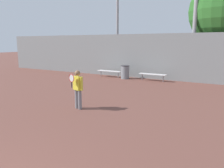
# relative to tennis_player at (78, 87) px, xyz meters

# --- Properties ---
(tennis_player) EXTENTS (0.56, 0.47, 1.52)m
(tennis_player) POSITION_rel_tennis_player_xyz_m (0.00, 0.00, 0.00)
(tennis_player) COLOR slate
(tennis_player) RESTS_ON ground_plane
(bench_courtside_near) EXTENTS (1.85, 0.40, 0.48)m
(bench_courtside_near) POSITION_rel_tennis_player_xyz_m (0.40, 7.52, -0.42)
(bench_courtside_near) COLOR white
(bench_courtside_near) RESTS_ON ground_plane
(bench_courtside_far) EXTENTS (1.88, 0.40, 0.48)m
(bench_courtside_far) POSITION_rel_tennis_player_xyz_m (-2.99, 7.52, -0.42)
(bench_courtside_far) COLOR white
(bench_courtside_far) RESTS_ON ground_plane
(trash_bin) EXTENTS (0.61, 0.61, 0.95)m
(trash_bin) POSITION_rel_tennis_player_xyz_m (-1.63, 7.44, -0.38)
(trash_bin) COLOR gray
(trash_bin) RESTS_ON ground_plane
(back_fence) EXTENTS (32.16, 0.06, 3.17)m
(back_fence) POSITION_rel_tennis_player_xyz_m (1.68, 8.34, 0.73)
(back_fence) COLOR gray
(back_fence) RESTS_ON ground_plane
(tree_green_tall) EXTENTS (4.61, 4.61, 6.95)m
(tree_green_tall) POSITION_rel_tennis_player_xyz_m (4.22, 10.53, 3.77)
(tree_green_tall) COLOR brown
(tree_green_tall) RESTS_ON ground_plane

